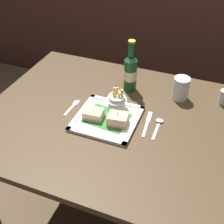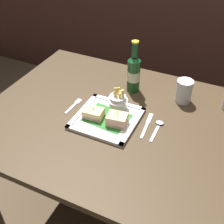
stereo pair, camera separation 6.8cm
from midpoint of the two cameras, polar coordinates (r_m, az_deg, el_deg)
The scene contains 12 objects.
ground_plane at distance 1.90m, azimuth -0.37°, elevation -19.24°, with size 6.00×6.00×0.00m, color brown.
dining_table at distance 1.39m, azimuth -0.48°, elevation -4.75°, with size 1.22×0.93×0.76m.
square_plate at distance 1.30m, azimuth -2.47°, elevation -1.35°, with size 0.27×0.27×0.02m.
sandwich_half_left at distance 1.30m, azimuth -5.15°, elevation -0.45°, with size 0.09×0.07×0.06m.
sandwich_half_right at distance 1.26m, azimuth -0.43°, elevation -1.49°, with size 0.09×0.08×0.07m.
fries_cup at distance 1.33m, azimuth -0.56°, elevation 2.38°, with size 0.10×0.10×0.11m.
beer_bottle at distance 1.45m, azimuth 2.25°, elevation 7.77°, with size 0.06×0.06×0.27m.
water_glass at distance 1.44m, azimuth 11.89°, elevation 4.22°, with size 0.08×0.08×0.11m.
fork at distance 1.40m, azimuth -9.06°, elevation 1.01°, with size 0.03×0.13×0.00m.
knife at distance 1.30m, azimuth 5.41°, elevation -2.11°, with size 0.03×0.17×0.00m.
spoon at distance 1.29m, azimuth 7.57°, elevation -2.30°, with size 0.04×0.14×0.01m.
salt_shaker at distance 1.47m, azimuth 19.46°, elevation 2.56°, with size 0.04×0.04×0.07m.
Camera 1 is at (0.35, -0.95, 1.61)m, focal length 47.03 mm.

